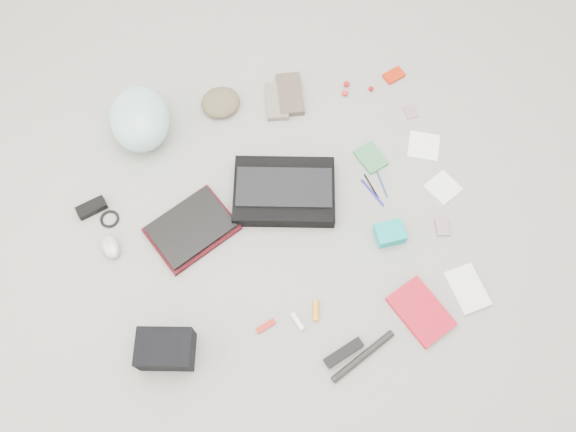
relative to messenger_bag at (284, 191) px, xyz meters
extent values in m
plane|color=gray|center=(-0.01, -0.12, -0.03)|extent=(4.00, 4.00, 0.00)
cube|color=black|center=(0.00, 0.00, 0.00)|extent=(0.48, 0.40, 0.07)
cube|color=black|center=(0.00, 0.00, 0.04)|extent=(0.42, 0.28, 0.01)
cube|color=#400B12|center=(-0.40, -0.06, -0.02)|extent=(0.40, 0.36, 0.02)
cube|color=black|center=(-0.40, -0.06, 0.00)|extent=(0.37, 0.33, 0.02)
ellipsoid|color=#9FD1D2|center=(-0.52, 0.46, 0.06)|extent=(0.27, 0.33, 0.19)
ellipsoid|color=brown|center=(-0.17, 0.50, 0.00)|extent=(0.20, 0.19, 0.06)
cube|color=slate|center=(0.08, 0.45, -0.02)|extent=(0.13, 0.20, 0.03)
cube|color=brown|center=(0.15, 0.47, -0.02)|extent=(0.14, 0.23, 0.03)
cube|color=black|center=(-0.79, 0.14, -0.02)|extent=(0.13, 0.08, 0.03)
torus|color=black|center=(-0.72, 0.07, -0.03)|extent=(0.08, 0.08, 0.01)
ellipsoid|color=#ABAAAF|center=(-0.73, -0.05, -0.01)|extent=(0.09, 0.13, 0.04)
cube|color=black|center=(-0.58, -0.52, 0.03)|extent=(0.23, 0.19, 0.13)
cube|color=#9E1911|center=(-0.21, -0.52, -0.03)|extent=(0.08, 0.04, 0.01)
cylinder|color=white|center=(-0.08, -0.53, -0.02)|extent=(0.04, 0.08, 0.02)
cylinder|color=orange|center=(-0.01, -0.51, -0.02)|extent=(0.04, 0.08, 0.02)
cube|color=black|center=(0.05, -0.69, -0.02)|extent=(0.16, 0.08, 0.03)
cylinder|color=black|center=(0.12, -0.72, -0.02)|extent=(0.28, 0.14, 0.03)
cube|color=red|center=(0.38, -0.62, -0.02)|extent=(0.23, 0.28, 0.02)
cube|color=white|center=(0.59, -0.58, -0.03)|extent=(0.14, 0.19, 0.02)
cube|color=#347544|center=(0.40, 0.07, -0.03)|extent=(0.13, 0.15, 0.02)
cylinder|color=#181395|center=(0.36, -0.08, -0.03)|extent=(0.06, 0.14, 0.01)
cylinder|color=black|center=(0.37, -0.05, -0.03)|extent=(0.03, 0.12, 0.01)
cylinder|color=navy|center=(0.41, -0.06, -0.03)|extent=(0.01, 0.13, 0.01)
cube|color=#06A6A2|center=(0.37, -0.29, -0.01)|extent=(0.11, 0.09, 0.06)
cube|color=#9F7E90|center=(0.59, -0.31, -0.03)|extent=(0.07, 0.09, 0.01)
cube|color=white|center=(0.65, 0.07, -0.03)|extent=(0.18, 0.18, 0.01)
cube|color=white|center=(0.66, -0.14, -0.03)|extent=(0.16, 0.16, 0.01)
sphere|color=red|center=(0.39, 0.42, -0.02)|extent=(0.04, 0.04, 0.03)
sphere|color=maroon|center=(0.41, 0.47, -0.02)|extent=(0.03, 0.03, 0.03)
sphere|color=#A50B0B|center=(0.52, 0.41, -0.02)|extent=(0.03, 0.03, 0.02)
cube|color=red|center=(0.64, 0.46, -0.02)|extent=(0.11, 0.08, 0.02)
cube|color=gray|center=(0.65, 0.26, -0.03)|extent=(0.06, 0.07, 0.00)
camera|label=1|loc=(-0.24, -0.98, 2.10)|focal=35.00mm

